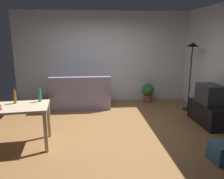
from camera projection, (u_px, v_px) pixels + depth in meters
ground_plane at (110, 128)px, 4.82m from camera, size 5.20×4.40×0.02m
wall_rear at (103, 58)px, 6.65m from camera, size 5.20×0.10×2.70m
couch at (81, 97)px, 6.22m from camera, size 1.65×0.84×0.92m
tv_stand at (208, 114)px, 5.02m from camera, size 0.44×1.10×0.48m
tv at (210, 94)px, 4.92m from camera, size 0.41×0.60×0.44m
torchiere_lamp at (192, 58)px, 5.74m from camera, size 0.32×0.32×1.81m
desk at (13, 112)px, 3.86m from camera, size 1.26×0.81×0.76m
potted_plant at (148, 92)px, 6.71m from camera, size 0.36×0.36×0.57m
bottle_amber at (15, 97)px, 3.99m from camera, size 0.05×0.05×0.27m
bottle_tall at (40, 95)px, 4.10m from camera, size 0.05×0.05×0.27m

